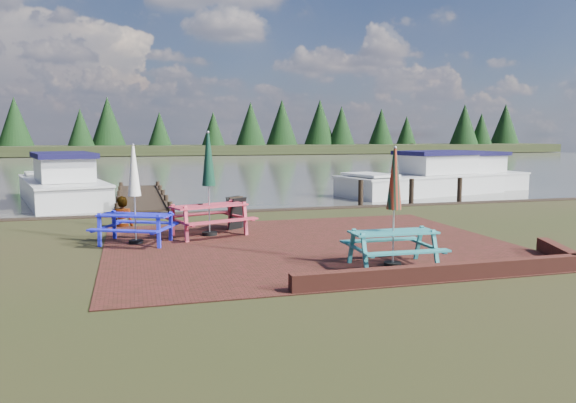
% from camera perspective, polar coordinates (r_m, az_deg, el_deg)
% --- Properties ---
extents(ground, '(120.00, 120.00, 0.00)m').
position_cam_1_polar(ground, '(11.83, 3.76, -5.38)').
color(ground, black).
rests_on(ground, ground).
extents(paving, '(9.00, 7.50, 0.02)m').
position_cam_1_polar(paving, '(12.76, 2.26, -4.43)').
color(paving, '#381A11').
rests_on(paving, ground).
extents(brick_wall, '(6.21, 1.79, 0.30)m').
position_cam_1_polar(brick_wall, '(10.66, 19.25, -6.28)').
color(brick_wall, '#4C1E16').
rests_on(brick_wall, ground).
extents(water, '(120.00, 60.00, 0.02)m').
position_cam_1_polar(water, '(48.12, -11.11, 3.69)').
color(water, '#4E4C43').
rests_on(water, ground).
extents(far_treeline, '(120.00, 10.00, 8.10)m').
position_cam_1_polar(far_treeline, '(77.00, -12.95, 7.20)').
color(far_treeline, black).
rests_on(far_treeline, ground).
extents(picnic_table_teal, '(1.66, 1.48, 2.26)m').
position_cam_1_polar(picnic_table_teal, '(10.74, 10.67, -2.44)').
color(picnic_table_teal, teal).
rests_on(picnic_table_teal, ground).
extents(picnic_table_red, '(2.27, 2.15, 2.56)m').
position_cam_1_polar(picnic_table_red, '(13.92, -8.03, 0.14)').
color(picnic_table_red, '#B52E40').
rests_on(picnic_table_red, ground).
extents(picnic_table_blue, '(2.11, 2.02, 2.27)m').
position_cam_1_polar(picnic_table_blue, '(13.26, -15.28, -0.80)').
color(picnic_table_blue, '#1B1ED0').
rests_on(picnic_table_blue, ground).
extents(chalkboard, '(0.54, 0.79, 0.86)m').
position_cam_1_polar(chalkboard, '(14.88, -5.27, -1.15)').
color(chalkboard, black).
rests_on(chalkboard, ground).
extents(jetty, '(1.76, 9.08, 1.00)m').
position_cam_1_polar(jetty, '(22.31, -14.68, 0.45)').
color(jetty, black).
rests_on(jetty, ground).
extents(boat_jetty, '(4.29, 8.02, 2.21)m').
position_cam_1_polar(boat_jetty, '(23.76, -21.98, 1.39)').
color(boat_jetty, silver).
rests_on(boat_jetty, ground).
extents(boat_near, '(8.38, 4.65, 2.15)m').
position_cam_1_polar(boat_near, '(26.06, 13.73, 2.08)').
color(boat_near, silver).
rests_on(boat_near, ground).
extents(boat_far, '(6.77, 2.98, 2.05)m').
position_cam_1_polar(boat_far, '(28.40, 17.29, 2.29)').
color(boat_far, silver).
rests_on(boat_far, ground).
extents(person, '(0.63, 0.44, 1.66)m').
position_cam_1_polar(person, '(15.80, -16.56, 0.47)').
color(person, gray).
rests_on(person, ground).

